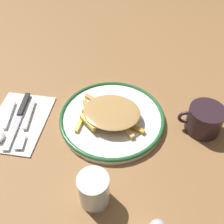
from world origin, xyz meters
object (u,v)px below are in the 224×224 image
(knife, at_px, (20,114))
(spoon, at_px, (4,128))
(fries_heap, at_px, (111,113))
(fork, at_px, (26,123))
(napkin, at_px, (18,121))
(water_glass, at_px, (94,190))
(coffee_mug, at_px, (204,119))
(plate, at_px, (112,118))

(knife, xyz_separation_m, spoon, (0.02, 0.05, 0.00))
(fries_heap, height_order, fork, fries_heap)
(fork, bearing_deg, napkin, -23.00)
(fries_heap, bearing_deg, water_glass, 85.75)
(water_glass, bearing_deg, fork, -42.23)
(knife, xyz_separation_m, coffee_mug, (-0.51, -0.00, 0.03))
(knife, distance_m, coffee_mug, 0.51)
(spoon, bearing_deg, fork, -157.21)
(napkin, xyz_separation_m, coffee_mug, (-0.51, -0.02, 0.03))
(napkin, bearing_deg, knife, -88.81)
(knife, height_order, spoon, spoon)
(fries_heap, bearing_deg, fork, 8.25)
(fries_heap, height_order, napkin, fries_heap)
(plate, relative_size, knife, 1.42)
(napkin, relative_size, knife, 1.05)
(plate, distance_m, water_glass, 0.24)
(plate, xyz_separation_m, coffee_mug, (-0.25, 0.01, 0.03))
(napkin, bearing_deg, spoon, 54.23)
(plate, xyz_separation_m, spoon, (0.29, 0.06, 0.00))
(fries_heap, height_order, knife, fries_heap)
(fries_heap, relative_size, spoon, 1.23)
(plate, relative_size, fork, 1.69)
(fries_heap, xyz_separation_m, coffee_mug, (-0.25, 0.00, 0.00))
(fork, relative_size, spoon, 1.16)
(napkin, bearing_deg, fork, 157.00)
(spoon, bearing_deg, coffee_mug, -174.24)
(spoon, relative_size, coffee_mug, 1.28)
(water_glass, distance_m, coffee_mug, 0.35)
(spoon, bearing_deg, water_glass, 147.23)
(coffee_mug, bearing_deg, knife, 0.07)
(fork, xyz_separation_m, spoon, (0.05, 0.02, 0.00))
(fries_heap, bearing_deg, knife, 0.62)
(knife, bearing_deg, spoon, 65.33)
(plate, relative_size, spoon, 1.95)
(napkin, distance_m, spoon, 0.04)
(fork, xyz_separation_m, water_glass, (-0.22, 0.20, 0.03))
(napkin, relative_size, water_glass, 2.55)
(spoon, bearing_deg, napkin, -125.77)
(napkin, height_order, knife, knife)
(fork, distance_m, water_glass, 0.29)
(napkin, bearing_deg, coffee_mug, -177.82)
(spoon, bearing_deg, plate, -167.80)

